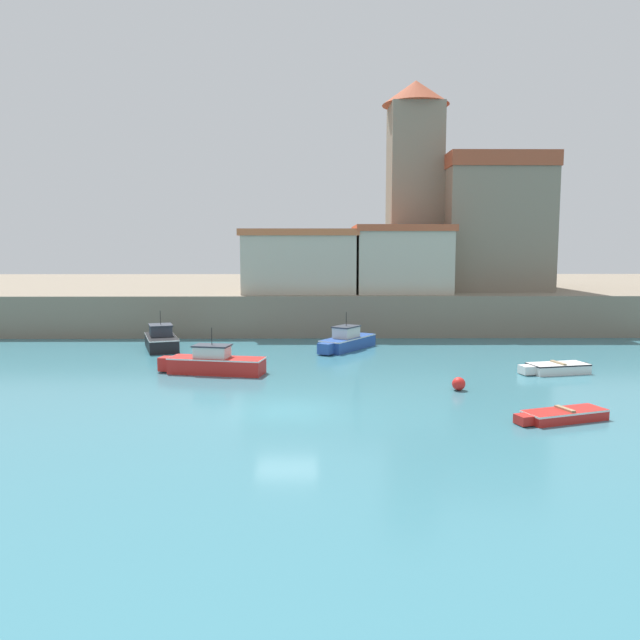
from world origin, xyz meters
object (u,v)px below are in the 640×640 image
object	(u,v)px
motorboat_red_1	(214,363)
motorboat_black_3	(161,340)
harbor_shed_far_end	(299,261)
dinghy_white_4	(556,368)
mooring_buoy	(459,384)
church	(468,216)
dinghy_red_2	(562,415)
harbor_shed_mid_row	(401,259)
motorboat_blue_0	(347,341)

from	to	relation	value
motorboat_red_1	motorboat_black_3	world-z (taller)	motorboat_black_3
motorboat_red_1	harbor_shed_far_end	distance (m)	17.87
dinghy_white_4	mooring_buoy	size ratio (longest dim) A/B	6.30
church	dinghy_red_2	bearing A→B (deg)	-97.31
motorboat_black_3	harbor_shed_mid_row	xyz separation A→B (m)	(16.86, 8.67, 5.11)
dinghy_red_2	harbor_shed_mid_row	size ratio (longest dim) A/B	0.51
motorboat_black_3	harbor_shed_mid_row	bearing A→B (deg)	27.21
motorboat_blue_0	motorboat_red_1	size ratio (longest dim) A/B	0.92
church	harbor_shed_mid_row	bearing A→B (deg)	-136.96
church	harbor_shed_mid_row	xyz separation A→B (m)	(-6.66, -6.22, -3.67)
harbor_shed_far_end	motorboat_red_1	bearing A→B (deg)	-103.90
dinghy_white_4	harbor_shed_mid_row	bearing A→B (deg)	108.71
dinghy_white_4	motorboat_black_3	bearing A→B (deg)	159.66
dinghy_red_2	mooring_buoy	bearing A→B (deg)	118.21
dinghy_red_2	dinghy_white_4	world-z (taller)	dinghy_white_4
dinghy_red_2	church	world-z (taller)	church
motorboat_red_1	dinghy_white_4	distance (m)	17.90
dinghy_white_4	harbor_shed_far_end	xyz separation A→B (m)	(-13.78, 16.83, 5.25)
harbor_shed_mid_row	harbor_shed_far_end	xyz separation A→B (m)	(-8.00, -0.23, -0.16)
motorboat_black_3	harbor_shed_far_end	bearing A→B (deg)	43.61
motorboat_red_1	church	distance (m)	31.05
dinghy_red_2	motorboat_black_3	world-z (taller)	motorboat_black_3
dinghy_red_2	harbor_shed_far_end	distance (m)	28.42
motorboat_black_3	harbor_shed_mid_row	distance (m)	19.63
church	harbor_shed_mid_row	world-z (taller)	church
dinghy_white_4	harbor_shed_mid_row	size ratio (longest dim) A/B	0.52
mooring_buoy	harbor_shed_far_end	world-z (taller)	harbor_shed_far_end
motorboat_blue_0	dinghy_red_2	bearing A→B (deg)	-66.79
motorboat_red_1	mooring_buoy	xyz separation A→B (m)	(11.89, -4.08, -0.26)
dinghy_red_2	church	bearing A→B (deg)	82.69
dinghy_red_2	motorboat_black_3	xyz separation A→B (m)	(-19.38, 17.42, 0.35)
motorboat_black_3	harbor_shed_far_end	xyz separation A→B (m)	(8.86, 8.44, 4.95)
motorboat_blue_0	motorboat_black_3	world-z (taller)	motorboat_black_3
motorboat_black_3	harbor_shed_mid_row	size ratio (longest dim) A/B	0.75
motorboat_red_1	motorboat_black_3	bearing A→B (deg)	119.94
motorboat_blue_0	dinghy_red_2	xyz separation A→B (m)	(7.27, -16.95, -0.32)
harbor_shed_far_end	dinghy_white_4	bearing A→B (deg)	-50.70
mooring_buoy	harbor_shed_far_end	xyz separation A→B (m)	(-7.77, 20.74, 5.22)
dinghy_red_2	harbor_shed_far_end	bearing A→B (deg)	112.13
motorboat_red_1	church	bearing A→B (deg)	50.90
motorboat_blue_0	dinghy_white_4	distance (m)	13.18
motorboat_black_3	harbor_shed_mid_row	world-z (taller)	harbor_shed_mid_row
dinghy_red_2	harbor_shed_far_end	world-z (taller)	harbor_shed_far_end
motorboat_black_3	harbor_shed_far_end	world-z (taller)	harbor_shed_far_end
mooring_buoy	harbor_shed_mid_row	xyz separation A→B (m)	(0.23, 20.97, 5.38)
harbor_shed_far_end	mooring_buoy	bearing A→B (deg)	-69.47
harbor_shed_far_end	motorboat_black_3	bearing A→B (deg)	-136.39
motorboat_blue_0	church	distance (m)	21.07
motorboat_red_1	dinghy_red_2	bearing A→B (deg)	-32.15
motorboat_red_1	dinghy_red_2	distance (m)	17.29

